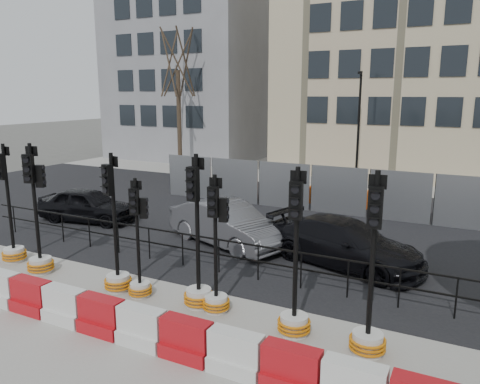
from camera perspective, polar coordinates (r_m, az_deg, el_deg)
The scene contains 22 objects.
ground at distance 12.30m, azimuth -5.40°, elevation -11.67°, with size 120.00×120.00×0.00m, color #51514C.
sidewalk_near at distance 10.17m, azimuth -14.91°, elevation -17.37°, with size 40.00×6.00×0.02m, color gray.
road at distance 18.24m, azimuth 6.47°, elevation -3.69°, with size 40.00×14.00×0.03m, color black.
sidewalk_far at distance 26.65m, azimuth 13.33°, elevation 1.05°, with size 40.00×4.00×0.02m, color gray.
building_grey at distance 37.39m, azimuth -5.72°, elevation 15.14°, with size 11.00×9.06×14.00m.
building_cream at distance 31.98m, azimuth 20.57°, elevation 18.61°, with size 15.00×10.06×18.00m.
kerb_railing at distance 13.01m, azimuth -2.61°, elevation -7.04°, with size 18.00×0.04×1.00m.
heras_fencing at distance 20.72m, azimuth 7.91°, elevation 0.16°, with size 14.33×1.72×2.00m.
lamp_post_far at distance 25.14m, azimuth 14.24°, elevation 7.76°, with size 0.12×0.56×6.00m.
tree_bare_far at distance 30.32m, azimuth -7.62°, elevation 15.18°, with size 2.00×2.00×9.00m.
barrier_row at distance 10.13m, azimuth -14.25°, elevation -15.17°, with size 14.65×0.50×0.80m.
traffic_signal_a at distance 15.39m, azimuth -26.03°, elevation -5.10°, with size 0.69×0.69×3.52m.
traffic_signal_b at distance 14.08m, azimuth -23.32°, elevation -5.78°, with size 0.72×0.72×3.63m.
traffic_signal_c at distance 12.27m, azimuth -14.82°, elevation -8.43°, with size 0.69×0.69×3.53m.
traffic_signal_d at distance 11.81m, azimuth -12.16°, elevation -9.22°, with size 0.59×0.59×2.98m.
traffic_signal_e at distance 11.07m, azimuth -5.14°, elevation -10.25°, with size 0.71×0.71×3.62m.
traffic_signal_f at distance 10.79m, azimuth -2.92°, elevation -10.73°, with size 0.63×0.63×3.20m.
traffic_signal_g at distance 9.90m, azimuth 6.65°, elevation -13.17°, with size 0.70×0.70×3.53m.
traffic_signal_h at distance 9.49m, azimuth 15.43°, elevation -14.65°, with size 0.71×0.71×3.59m.
car_a at distance 19.08m, azimuth -18.06°, elevation -1.51°, with size 4.08×2.17×1.32m, color black.
car_b at distance 15.37m, azimuth -1.61°, elevation -3.87°, with size 4.66×2.93×1.45m, color #515256.
car_c at distance 13.92m, azimuth 12.69°, elevation -6.08°, with size 5.01×3.10×1.36m, color black.
Camera 1 is at (6.11, -9.47, 4.93)m, focal length 35.00 mm.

